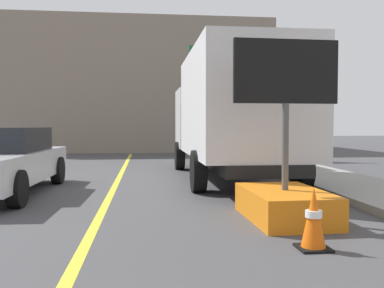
{
  "coord_description": "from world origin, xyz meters",
  "views": [
    {
      "loc": [
        0.71,
        2.6,
        1.41
      ],
      "look_at": [
        1.22,
        7.12,
        1.22
      ],
      "focal_mm": 39.43,
      "sensor_mm": 36.0,
      "label": 1
    }
  ],
  "objects_px": {
    "box_truck": "(232,113)",
    "arrow_board_trailer": "(285,188)",
    "traffic_cone_mid_lane": "(314,219)",
    "highway_guide_sign": "(234,79)"
  },
  "relations": [
    {
      "from": "box_truck",
      "to": "highway_guide_sign",
      "type": "relative_size",
      "value": 1.48
    },
    {
      "from": "highway_guide_sign",
      "to": "traffic_cone_mid_lane",
      "type": "bearing_deg",
      "value": -98.08
    },
    {
      "from": "box_truck",
      "to": "highway_guide_sign",
      "type": "height_order",
      "value": "highway_guide_sign"
    },
    {
      "from": "highway_guide_sign",
      "to": "traffic_cone_mid_lane",
      "type": "height_order",
      "value": "highway_guide_sign"
    },
    {
      "from": "highway_guide_sign",
      "to": "traffic_cone_mid_lane",
      "type": "relative_size",
      "value": 6.95
    },
    {
      "from": "box_truck",
      "to": "traffic_cone_mid_lane",
      "type": "relative_size",
      "value": 10.28
    },
    {
      "from": "traffic_cone_mid_lane",
      "to": "box_truck",
      "type": "bearing_deg",
      "value": 86.82
    },
    {
      "from": "arrow_board_trailer",
      "to": "traffic_cone_mid_lane",
      "type": "height_order",
      "value": "arrow_board_trailer"
    },
    {
      "from": "box_truck",
      "to": "arrow_board_trailer",
      "type": "bearing_deg",
      "value": -92.03
    },
    {
      "from": "arrow_board_trailer",
      "to": "box_truck",
      "type": "relative_size",
      "value": 0.37
    }
  ]
}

